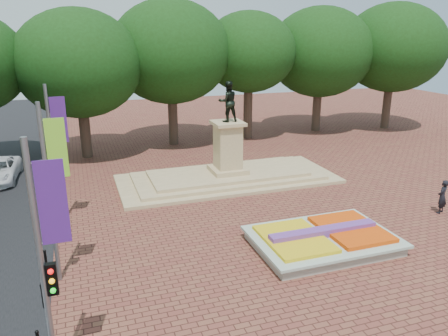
# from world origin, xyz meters

# --- Properties ---
(ground) EXTENTS (90.00, 90.00, 0.00)m
(ground) POSITION_xyz_m (0.00, 0.00, 0.00)
(ground) COLOR brown
(ground) RESTS_ON ground
(flower_bed) EXTENTS (6.30, 4.30, 0.91)m
(flower_bed) POSITION_xyz_m (1.03, -2.00, 0.38)
(flower_bed) COLOR gray
(flower_bed) RESTS_ON ground
(monument) EXTENTS (14.00, 6.00, 6.40)m
(monument) POSITION_xyz_m (0.00, 8.00, 0.88)
(monument) COLOR tan
(monument) RESTS_ON ground
(tree_row_back) EXTENTS (44.80, 8.80, 10.43)m
(tree_row_back) POSITION_xyz_m (2.33, 18.00, 6.67)
(tree_row_back) COLOR #35241D
(tree_row_back) RESTS_ON ground
(banner_poles) EXTENTS (0.88, 11.17, 7.00)m
(banner_poles) POSITION_xyz_m (-10.08, -1.31, 3.88)
(banner_poles) COLOR slate
(banner_poles) RESTS_ON ground
(bollard_row) EXTENTS (0.12, 13.12, 0.98)m
(bollard_row) POSITION_xyz_m (-10.70, -1.50, 0.53)
(bollard_row) COLOR black
(bollard_row) RESTS_ON ground
(pedestrian) EXTENTS (0.80, 0.70, 1.85)m
(pedestrian) POSITION_xyz_m (9.00, -0.70, 0.92)
(pedestrian) COLOR black
(pedestrian) RESTS_ON ground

